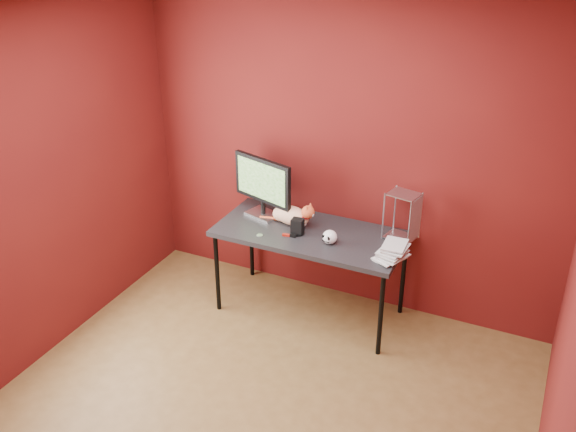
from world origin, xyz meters
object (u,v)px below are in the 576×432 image
at_px(cat, 292,215).
at_px(skull_mug, 330,237).
at_px(monitor, 263,184).
at_px(book_stack, 389,172).
at_px(speaker, 297,227).
at_px(desk, 310,237).

relative_size(cat, skull_mug, 4.09).
height_order(monitor, cat, monitor).
bearing_deg(book_stack, speaker, 177.15).
relative_size(monitor, speaker, 4.46).
bearing_deg(desk, cat, 162.80).
relative_size(desk, cat, 3.09).
bearing_deg(desk, skull_mug, -28.85).
bearing_deg(skull_mug, desk, 167.46).
distance_m(monitor, cat, 0.35).
bearing_deg(monitor, speaker, -7.06).
bearing_deg(monitor, skull_mug, -0.67).
distance_m(monitor, book_stack, 1.18).
height_order(desk, cat, cat).
distance_m(monitor, skull_mug, 0.74).
bearing_deg(speaker, book_stack, -7.30).
height_order(speaker, book_stack, book_stack).
bearing_deg(book_stack, skull_mug, -179.22).
xyz_separation_m(cat, skull_mug, (0.40, -0.17, -0.02)).
bearing_deg(monitor, book_stack, 6.15).
xyz_separation_m(desk, cat, (-0.19, 0.06, 0.13)).
xyz_separation_m(desk, speaker, (-0.08, -0.07, 0.11)).
height_order(skull_mug, book_stack, book_stack).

